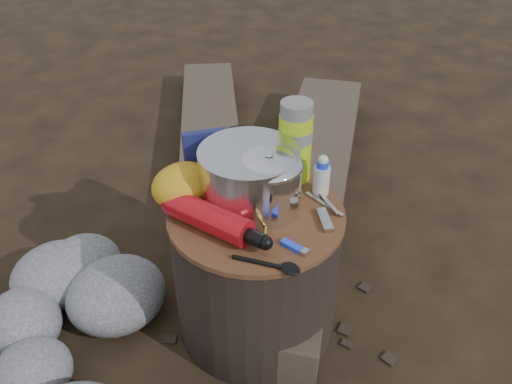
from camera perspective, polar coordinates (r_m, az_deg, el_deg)
ground at (r=1.66m, az=0.00°, el=-13.61°), size 60.00×60.00×0.00m
stump at (r=1.50m, az=0.00°, el=-8.43°), size 0.45×0.45×0.42m
rock_ring at (r=1.50m, az=-14.88°, el=-16.65°), size 0.44×0.97×0.19m
log_main at (r=2.08m, az=5.55°, el=0.72°), size 1.49×1.29×0.14m
log_small at (r=2.44m, az=-4.87°, el=6.10°), size 0.96×1.28×0.11m
foil_windscreen at (r=1.36m, az=-0.78°, el=1.56°), size 0.25×0.25×0.15m
camping_pot at (r=1.33m, az=1.32°, el=0.93°), size 0.17×0.17×0.17m
fuel_bottle at (r=1.30m, az=-4.97°, el=-2.76°), size 0.16×0.30×0.07m
thermos at (r=1.44m, az=4.18°, el=5.34°), size 0.09×0.09×0.23m
travel_mug at (r=1.49m, az=-1.71°, el=4.16°), size 0.08×0.08×0.12m
stuff_sack at (r=1.38m, az=-7.83°, el=0.73°), size 0.16×0.13×0.11m
food_pouch at (r=1.44m, az=-5.26°, el=3.64°), size 0.12×0.07×0.15m
lighter at (r=1.26m, az=3.84°, el=-5.71°), size 0.03×0.07×0.01m
multitool at (r=1.34m, az=7.31°, el=-2.96°), size 0.06×0.09×0.01m
pot_grabber at (r=1.40m, az=7.25°, el=-1.18°), size 0.05×0.13×0.01m
spork at (r=1.22m, az=0.43°, el=-7.47°), size 0.11×0.14×0.01m
squeeze_bottle at (r=1.42m, az=6.99°, el=1.62°), size 0.04×0.04×0.10m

